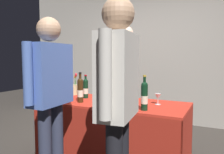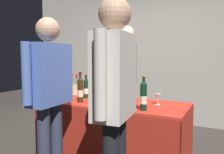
{
  "view_description": "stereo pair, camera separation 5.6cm",
  "coord_description": "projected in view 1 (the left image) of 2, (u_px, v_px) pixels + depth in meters",
  "views": [
    {
      "loc": [
        1.18,
        -2.39,
        1.25
      ],
      "look_at": [
        0.0,
        0.0,
        1.02
      ],
      "focal_mm": 35.92,
      "sensor_mm": 36.0,
      "label": 1
    },
    {
      "loc": [
        1.23,
        -2.37,
        1.25
      ],
      "look_at": [
        0.0,
        0.0,
        1.02
      ],
      "focal_mm": 35.92,
      "sensor_mm": 36.0,
      "label": 2
    }
  ],
  "objects": [
    {
      "name": "display_bottle_5",
      "position": [
        144.0,
        95.0,
        2.26
      ],
      "size": [
        0.07,
        0.07,
        0.36
      ],
      "color": "black",
      "rests_on": "tasting_table"
    },
    {
      "name": "display_bottle_4",
      "position": [
        132.0,
        96.0,
        2.34
      ],
      "size": [
        0.07,
        0.07,
        0.32
      ],
      "color": "black",
      "rests_on": "tasting_table"
    },
    {
      "name": "wine_glass_near_vendor",
      "position": [
        126.0,
        92.0,
        2.8
      ],
      "size": [
        0.08,
        0.08,
        0.14
      ],
      "color": "silver",
      "rests_on": "tasting_table"
    },
    {
      "name": "flower_vase",
      "position": [
        74.0,
        88.0,
        3.21
      ],
      "size": [
        0.11,
        0.11,
        0.32
      ],
      "color": "tan",
      "rests_on": "tasting_table"
    },
    {
      "name": "display_bottle_1",
      "position": [
        113.0,
        93.0,
        2.41
      ],
      "size": [
        0.07,
        0.07,
        0.34
      ],
      "color": "black",
      "rests_on": "tasting_table"
    },
    {
      "name": "brochure_stand",
      "position": [
        82.0,
        91.0,
        3.09
      ],
      "size": [
        0.13,
        0.09,
        0.15
      ],
      "primitive_type": "cube",
      "rotation": [
        0.02,
        0.0,
        5.7
      ],
      "color": "silver",
      "rests_on": "tasting_table"
    },
    {
      "name": "wine_glass_mid",
      "position": [
        158.0,
        97.0,
        2.54
      ],
      "size": [
        0.07,
        0.07,
        0.13
      ],
      "color": "silver",
      "rests_on": "tasting_table"
    },
    {
      "name": "taster_foreground_right",
      "position": [
        118.0,
        93.0,
        1.58
      ],
      "size": [
        0.26,
        0.58,
        1.67
      ],
      "rotation": [
        0.0,
        0.0,
        1.7
      ],
      "color": "black",
      "rests_on": "ground_plane"
    },
    {
      "name": "display_bottle_0",
      "position": [
        80.0,
        90.0,
        2.66
      ],
      "size": [
        0.07,
        0.07,
        0.36
      ],
      "color": "#38230F",
      "rests_on": "tasting_table"
    },
    {
      "name": "display_bottle_3",
      "position": [
        117.0,
        88.0,
        2.92
      ],
      "size": [
        0.07,
        0.07,
        0.33
      ],
      "color": "#192333",
      "rests_on": "tasting_table"
    },
    {
      "name": "vendor_presenter",
      "position": [
        125.0,
        72.0,
        3.32
      ],
      "size": [
        0.24,
        0.56,
        1.72
      ],
      "rotation": [
        0.0,
        0.0,
        -1.49
      ],
      "color": "#2D3347",
      "rests_on": "ground_plane"
    },
    {
      "name": "featured_wine_bottle",
      "position": [
        86.0,
        88.0,
        2.94
      ],
      "size": [
        0.07,
        0.07,
        0.31
      ],
      "color": "black",
      "rests_on": "tasting_table"
    },
    {
      "name": "tasting_table",
      "position": [
        112.0,
        119.0,
        2.72
      ],
      "size": [
        1.77,
        0.77,
        0.72
      ],
      "color": "red",
      "rests_on": "ground_plane"
    },
    {
      "name": "display_bottle_2",
      "position": [
        116.0,
        92.0,
        2.63
      ],
      "size": [
        0.07,
        0.07,
        0.31
      ],
      "color": "#192333",
      "rests_on": "tasting_table"
    },
    {
      "name": "taster_foreground_left",
      "position": [
        50.0,
        87.0,
        2.1
      ],
      "size": [
        0.23,
        0.63,
        1.62
      ],
      "rotation": [
        0.0,
        0.0,
        1.61
      ],
      "color": "#2D3347",
      "rests_on": "ground_plane"
    },
    {
      "name": "back_partition",
      "position": [
        157.0,
        43.0,
        4.39
      ],
      "size": [
        5.93,
        0.12,
        3.1
      ],
      "primitive_type": "cube",
      "color": "#9E998E",
      "rests_on": "ground_plane"
    }
  ]
}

